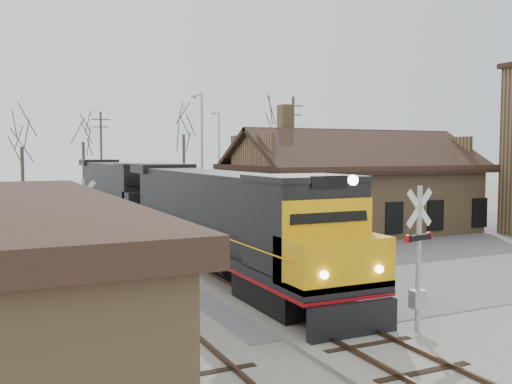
# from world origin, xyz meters

# --- Properties ---
(ground) EXTENTS (140.00, 140.00, 0.00)m
(ground) POSITION_xyz_m (0.00, 0.00, 0.00)
(ground) COLOR gray
(ground) RESTS_ON ground
(road) EXTENTS (60.00, 9.00, 0.03)m
(road) POSITION_xyz_m (0.00, 0.00, 0.01)
(road) COLOR slate
(road) RESTS_ON ground
(track_main) EXTENTS (3.40, 90.00, 0.24)m
(track_main) POSITION_xyz_m (0.00, 15.00, 0.07)
(track_main) COLOR gray
(track_main) RESTS_ON ground
(track_siding) EXTENTS (3.40, 90.00, 0.24)m
(track_siding) POSITION_xyz_m (-4.50, 15.00, 0.07)
(track_siding) COLOR gray
(track_siding) RESTS_ON ground
(depot) EXTENTS (15.20, 9.31, 7.90)m
(depot) POSITION_xyz_m (11.99, 12.00, 2.41)
(depot) COLOR #99754F
(depot) RESTS_ON ground
(locomotive_lead) EXTENTS (2.93, 19.61, 4.35)m
(locomotive_lead) POSITION_xyz_m (0.00, 3.88, 2.29)
(locomotive_lead) COLOR black
(locomotive_lead) RESTS_ON ground
(locomotive_trailing) EXTENTS (2.93, 19.61, 4.12)m
(locomotive_trailing) POSITION_xyz_m (0.00, 23.77, 2.29)
(locomotive_trailing) COLOR black
(locomotive_trailing) RESTS_ON ground
(crossbuck_near) EXTENTS (1.15, 0.34, 4.07)m
(crossbuck_near) POSITION_xyz_m (2.09, -5.38, 1.91)
(crossbuck_near) COLOR #A5A8AD
(crossbuck_near) RESTS_ON ground
(crossbuck_far) EXTENTS (1.11, 0.39, 3.98)m
(crossbuck_far) POSITION_xyz_m (-5.31, 5.17, 1.87)
(crossbuck_far) COLOR #A5A8AD
(crossbuck_far) RESTS_ON ground
(streetlight_b) EXTENTS (0.25, 2.04, 9.23)m
(streetlight_b) POSITION_xyz_m (5.23, 21.09, 5.15)
(streetlight_b) COLOR #A5A8AD
(streetlight_b) RESTS_ON ground
(streetlight_c) EXTENTS (0.25, 2.04, 8.85)m
(streetlight_c) POSITION_xyz_m (11.05, 32.55, 4.96)
(streetlight_c) COLOR #A5A8AD
(streetlight_c) RESTS_ON ground
(utility_pole_b) EXTENTS (2.00, 0.24, 9.27)m
(utility_pole_b) POSITION_xyz_m (2.33, 44.50, 4.86)
(utility_pole_b) COLOR #382D23
(utility_pole_b) RESTS_ON ground
(utility_pole_c) EXTENTS (2.00, 0.24, 9.92)m
(utility_pole_c) POSITION_xyz_m (16.07, 27.16, 5.19)
(utility_pole_c) COLOR #382D23
(utility_pole_c) RESTS_ON ground
(tree_b) EXTENTS (3.67, 3.67, 8.99)m
(tree_b) POSITION_xyz_m (-5.76, 39.44, 6.40)
(tree_b) COLOR #382D23
(tree_b) RESTS_ON ground
(tree_c) EXTENTS (4.09, 4.09, 10.01)m
(tree_c) POSITION_xyz_m (0.85, 47.00, 7.13)
(tree_c) COLOR #382D23
(tree_c) RESTS_ON ground
(tree_d) EXTENTS (4.58, 4.58, 11.21)m
(tree_d) POSITION_xyz_m (10.14, 40.27, 7.98)
(tree_d) COLOR #382D23
(tree_d) RESTS_ON ground
(tree_e) EXTENTS (4.53, 4.53, 11.11)m
(tree_e) POSITION_xyz_m (19.62, 37.38, 7.91)
(tree_e) COLOR #382D23
(tree_e) RESTS_ON ground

